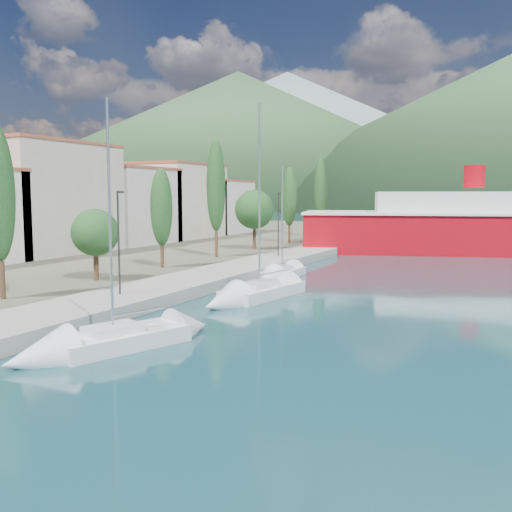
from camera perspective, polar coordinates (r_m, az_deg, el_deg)
The scene contains 8 objects.
ground at distance 133.04m, azimuth 20.18°, elevation 2.87°, with size 1400.00×1400.00×0.00m, color #164147.
quay at distance 44.39m, azimuth -3.78°, elevation -1.96°, with size 5.00×88.00×0.80m, color gray.
town_buildings at distance 66.41m, azimuth -16.64°, elevation 4.94°, with size 9.20×69.20×11.30m.
tree_row at distance 53.60m, azimuth -4.68°, elevation 5.36°, with size 4.26×66.20×11.32m.
lamp_posts at distance 34.88m, azimuth -12.74°, elevation 1.79°, with size 0.15×45.24×6.06m.
sailboat_near at distance 24.85m, azimuth -17.26°, elevation -8.87°, with size 5.00×8.38×11.56m.
sailboat_mid at distance 35.39m, azimuth -1.33°, elevation -4.15°, with size 3.90×9.53×13.32m.
sailboat_far at distance 44.93m, azimuth 1.98°, elevation -2.01°, with size 2.16×6.66×9.77m.
Camera 1 is at (12.61, -12.28, 6.61)m, focal length 40.00 mm.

